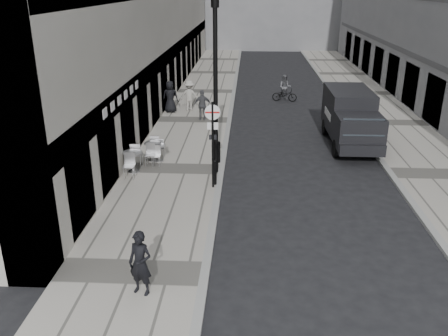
# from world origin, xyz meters

# --- Properties ---
(sidewalk) EXTENTS (4.00, 60.00, 0.12)m
(sidewalk) POSITION_xyz_m (-2.00, 18.00, 0.06)
(sidewalk) COLOR #A49F94
(sidewalk) RESTS_ON ground
(far_sidewalk) EXTENTS (4.00, 60.00, 0.12)m
(far_sidewalk) POSITION_xyz_m (9.00, 18.00, 0.06)
(far_sidewalk) COLOR #A49F94
(far_sidewalk) RESTS_ON ground
(walking_man) EXTENTS (0.72, 0.58, 1.71)m
(walking_man) POSITION_xyz_m (-1.49, 1.79, 0.97)
(walking_man) COLOR black
(walking_man) RESTS_ON sidewalk
(sign_post) EXTENTS (0.57, 0.10, 3.32)m
(sign_post) POSITION_xyz_m (-0.20, 8.48, 2.25)
(sign_post) COLOR black
(sign_post) RESTS_ON sidewalk
(lamppost) EXTENTS (0.31, 0.31, 6.83)m
(lamppost) POSITION_xyz_m (-0.20, 10.05, 3.92)
(lamppost) COLOR black
(lamppost) RESTS_ON sidewalk
(bollard_near) EXTENTS (0.12, 0.12, 0.88)m
(bollard_near) POSITION_xyz_m (-0.15, 11.17, 0.56)
(bollard_near) COLOR black
(bollard_near) RESTS_ON sidewalk
(bollard_far) EXTENTS (0.12, 0.12, 0.93)m
(bollard_far) POSITION_xyz_m (-0.15, 8.75, 0.58)
(bollard_far) COLOR black
(bollard_far) RESTS_ON sidewalk
(panel_van) EXTENTS (2.06, 5.47, 2.57)m
(panel_van) POSITION_xyz_m (6.00, 14.35, 1.45)
(panel_van) COLOR black
(panel_van) RESTS_ON ground
(cyclist) EXTENTS (1.70, 0.83, 1.76)m
(cyclist) POSITION_xyz_m (3.46, 23.26, 0.69)
(cyclist) COLOR black
(cyclist) RESTS_ON ground
(pedestrian_a) EXTENTS (1.06, 0.60, 1.71)m
(pedestrian_a) POSITION_xyz_m (-1.52, 17.96, 0.98)
(pedestrian_a) COLOR #4C4C50
(pedestrian_a) RESTS_ON sidewalk
(pedestrian_b) EXTENTS (1.21, 0.74, 1.82)m
(pedestrian_b) POSITION_xyz_m (-2.51, 20.10, 1.03)
(pedestrian_b) COLOR #A6A299
(pedestrian_b) RESTS_ON sidewalk
(pedestrian_c) EXTENTS (0.95, 0.64, 1.89)m
(pedestrian_c) POSITION_xyz_m (-3.60, 19.56, 1.07)
(pedestrian_c) COLOR black
(pedestrian_c) RESTS_ON sidewalk
(cafe_table_near) EXTENTS (0.75, 1.69, 0.96)m
(cafe_table_near) POSITION_xyz_m (-3.04, 11.25, 0.61)
(cafe_table_near) COLOR #A9A9AB
(cafe_table_near) RESTS_ON sidewalk
(cafe_table_mid) EXTENTS (0.80, 1.81, 1.03)m
(cafe_table_mid) POSITION_xyz_m (-3.60, 9.86, 0.64)
(cafe_table_mid) COLOR silver
(cafe_table_mid) RESTS_ON sidewalk
(cafe_table_far) EXTENTS (0.67, 1.51, 0.86)m
(cafe_table_far) POSITION_xyz_m (-2.80, 11.20, 0.56)
(cafe_table_far) COLOR silver
(cafe_table_far) RESTS_ON sidewalk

